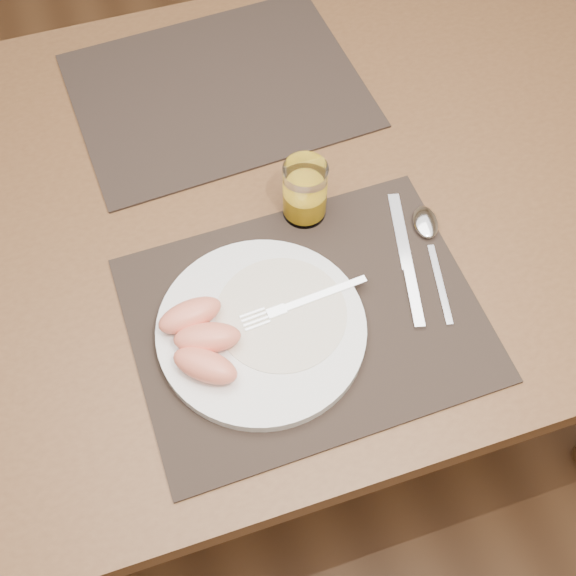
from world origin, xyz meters
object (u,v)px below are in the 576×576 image
(placemat_near, at_px, (306,319))
(spoon, at_px, (428,231))
(knife, at_px, (408,269))
(juice_glass, at_px, (305,193))
(table, at_px, (265,225))
(fork, at_px, (294,305))
(plate, at_px, (261,330))
(placemat_far, at_px, (218,90))

(placemat_near, distance_m, spoon, 0.22)
(knife, relative_size, juice_glass, 2.32)
(placemat_near, xyz_separation_m, knife, (0.16, 0.03, 0.00))
(table, bearing_deg, placemat_near, -92.67)
(placemat_near, distance_m, knife, 0.16)
(placemat_near, relative_size, fork, 2.57)
(plate, relative_size, spoon, 1.41)
(knife, distance_m, juice_glass, 0.18)
(table, xyz_separation_m, juice_glass, (0.04, -0.06, 0.13))
(table, distance_m, spoon, 0.26)
(placemat_far, relative_size, knife, 2.07)
(spoon, xyz_separation_m, juice_glass, (-0.15, 0.09, 0.04))
(table, distance_m, knife, 0.26)
(placemat_far, relative_size, plate, 1.67)
(juice_glass, bearing_deg, table, 128.52)
(plate, relative_size, juice_glass, 2.88)
(placemat_near, xyz_separation_m, fork, (-0.01, 0.01, 0.02))
(table, xyz_separation_m, knife, (0.15, -0.19, 0.09))
(spoon, relative_size, juice_glass, 2.04)
(plate, bearing_deg, knife, 7.53)
(table, height_order, plate, plate)
(knife, bearing_deg, spoon, 44.22)
(placemat_near, height_order, plate, plate)
(table, distance_m, plate, 0.25)
(placemat_near, bearing_deg, table, 87.33)
(table, xyz_separation_m, plate, (-0.07, -0.22, 0.10))
(placemat_near, relative_size, juice_glass, 4.80)
(plate, relative_size, knife, 1.24)
(juice_glass, bearing_deg, placemat_near, -108.25)
(plate, bearing_deg, spoon, 16.09)
(knife, bearing_deg, table, 126.99)
(spoon, bearing_deg, table, 143.38)
(plate, bearing_deg, placemat_far, 82.01)
(table, bearing_deg, knife, -53.01)
(plate, height_order, spoon, plate)
(placemat_far, xyz_separation_m, knife, (0.16, -0.41, 0.00))
(table, relative_size, plate, 5.19)
(knife, bearing_deg, fork, -175.64)
(fork, bearing_deg, spoon, 15.67)
(table, bearing_deg, plate, -107.82)
(knife, bearing_deg, placemat_near, -170.46)
(knife, xyz_separation_m, juice_glass, (-0.10, 0.14, 0.04))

